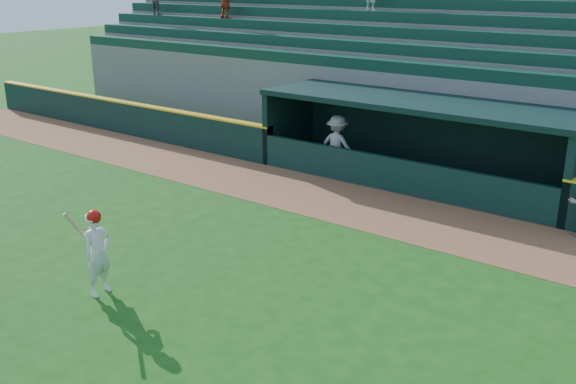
{
  "coord_description": "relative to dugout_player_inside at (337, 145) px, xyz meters",
  "views": [
    {
      "loc": [
        8.1,
        -9.0,
        5.78
      ],
      "look_at": [
        0.0,
        1.6,
        1.3
      ],
      "focal_mm": 40.0,
      "sensor_mm": 36.0,
      "label": 1
    }
  ],
  "objects": [
    {
      "name": "field_wall_left",
      "position": [
        -10.04,
        -0.42,
        -0.32
      ],
      "size": [
        15.5,
        0.3,
        1.2
      ],
      "primitive_type": "cube",
      "color": "black",
      "rests_on": "ground"
    },
    {
      "name": "dugout",
      "position": [
        2.21,
        1.03,
        0.44
      ],
      "size": [
        9.4,
        2.8,
        2.46
      ],
      "color": "slate",
      "rests_on": "ground"
    },
    {
      "name": "warning_track",
      "position": [
        2.21,
        -2.07,
        -0.91
      ],
      "size": [
        40.0,
        3.0,
        0.01
      ],
      "primitive_type": "cube",
      "color": "brown",
      "rests_on": "ground"
    },
    {
      "name": "dugout_player_inside",
      "position": [
        0.0,
        0.0,
        0.0
      ],
      "size": [
        1.22,
        0.73,
        1.84
      ],
      "primitive_type": "imported",
      "rotation": [
        0.0,
        0.0,
        3.18
      ],
      "color": "#A1A29C",
      "rests_on": "ground"
    },
    {
      "name": "stands",
      "position": [
        2.2,
        5.6,
        1.48
      ],
      "size": [
        34.5,
        6.25,
        7.59
      ],
      "color": "slate",
      "rests_on": "ground"
    },
    {
      "name": "wall_stripe_left",
      "position": [
        -10.04,
        -0.42,
        0.31
      ],
      "size": [
        15.5,
        0.32,
        0.06
      ],
      "primitive_type": "cube",
      "color": "gold",
      "rests_on": "field_wall_left"
    },
    {
      "name": "ground",
      "position": [
        2.21,
        -6.97,
        -0.92
      ],
      "size": [
        120.0,
        120.0,
        0.0
      ],
      "primitive_type": "plane",
      "color": "#184C13",
      "rests_on": "ground"
    },
    {
      "name": "batter_at_plate",
      "position": [
        0.71,
        -9.34,
        -0.06
      ],
      "size": [
        0.53,
        0.78,
        1.72
      ],
      "color": "white",
      "rests_on": "ground"
    }
  ]
}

